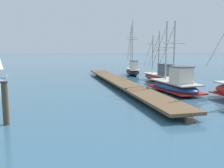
{
  "coord_description": "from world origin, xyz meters",
  "views": [
    {
      "loc": [
        -1.52,
        -1.98,
        3.19
      ],
      "look_at": [
        2.15,
        9.75,
        1.4
      ],
      "focal_mm": 38.17,
      "sensor_mm": 36.0,
      "label": 1
    }
  ],
  "objects": [
    {
      "name": "fishing_boat_0",
      "position": [
        8.19,
        13.27,
        0.6
      ],
      "size": [
        2.12,
        6.29,
        5.34
      ],
      "color": "navy",
      "rests_on": "ground"
    },
    {
      "name": "fishing_boat_2",
      "position": [
        9.84,
        25.67,
        0.63
      ],
      "size": [
        2.33,
        6.57,
        6.81
      ],
      "color": "black",
      "rests_on": "ground"
    },
    {
      "name": "fishing_boat_1",
      "position": [
        9.98,
        18.86,
        0.54
      ],
      "size": [
        1.57,
        6.75,
        4.97
      ],
      "color": "#AD2823",
      "rests_on": "ground"
    },
    {
      "name": "floating_dock",
      "position": [
        5.37,
        17.72,
        0.36
      ],
      "size": [
        3.19,
        22.64,
        0.53
      ],
      "color": "brown",
      "rests_on": "ground"
    },
    {
      "name": "perched_seagull",
      "position": [
        -2.9,
        8.75,
        2.02
      ],
      "size": [
        0.38,
        0.19,
        0.26
      ],
      "color": "gold",
      "rests_on": "mooring_piling"
    },
    {
      "name": "mooring_piling",
      "position": [
        -2.9,
        8.75,
        0.97
      ],
      "size": [
        0.3,
        0.3,
        1.87
      ],
      "color": "#4C3D2D",
      "rests_on": "ground"
    }
  ]
}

